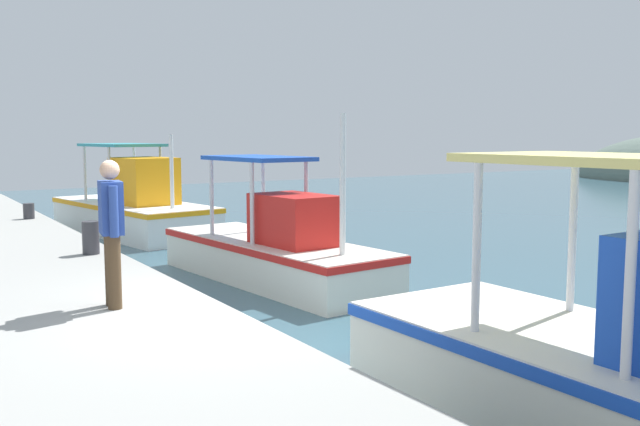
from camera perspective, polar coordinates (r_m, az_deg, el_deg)
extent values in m
cube|color=white|center=(20.34, -14.96, -0.39)|extent=(6.32, 3.09, 0.90)
cube|color=orange|center=(20.30, -14.99, 0.64)|extent=(6.37, 3.14, 0.12)
cube|color=orange|center=(19.56, -14.08, 2.55)|extent=(1.88, 1.56, 1.26)
cylinder|color=silver|center=(21.17, -18.53, 3.07)|extent=(0.08, 0.08, 1.54)
cylinder|color=silver|center=(21.79, -14.82, 3.27)|extent=(0.08, 0.08, 1.54)
cylinder|color=silver|center=(19.66, -16.71, 2.90)|extent=(0.08, 0.08, 1.54)
cylinder|color=silver|center=(20.34, -12.78, 3.12)|extent=(0.08, 0.08, 1.54)
cube|color=teal|center=(20.70, -15.78, 5.33)|extent=(2.67, 1.96, 0.08)
cylinder|color=silver|center=(18.21, -11.94, 3.30)|extent=(0.10, 0.10, 1.88)
torus|color=orange|center=(19.79, -12.11, 2.64)|extent=(0.55, 0.18, 0.54)
cube|color=silver|center=(13.39, -3.84, -3.85)|extent=(5.71, 2.24, 0.79)
cube|color=red|center=(13.34, -3.85, -2.52)|extent=(5.75, 2.29, 0.12)
cube|color=red|center=(12.70, -2.14, -0.53)|extent=(1.65, 1.18, 0.91)
cylinder|color=silver|center=(14.00, -8.78, 1.23)|extent=(0.08, 0.08, 1.49)
cylinder|color=silver|center=(14.61, -4.62, 1.50)|extent=(0.08, 0.08, 1.49)
cylinder|color=silver|center=(12.70, -5.53, 0.76)|extent=(0.08, 0.08, 1.49)
cylinder|color=silver|center=(13.38, -1.13, 1.07)|extent=(0.08, 0.08, 1.49)
cube|color=#1E4CB2|center=(13.61, -5.07, 4.44)|extent=(2.37, 1.48, 0.08)
cylinder|color=silver|center=(11.52, 1.85, 2.31)|extent=(0.10, 0.10, 2.33)
torus|color=orange|center=(12.99, 0.08, -0.37)|extent=(0.55, 0.15, 0.54)
cylinder|color=silver|center=(6.67, 12.60, -2.78)|extent=(0.08, 0.08, 1.58)
cylinder|color=silver|center=(7.73, 19.81, -1.77)|extent=(0.08, 0.08, 1.58)
cylinder|color=silver|center=(5.72, 23.86, -4.70)|extent=(0.08, 0.08, 1.58)
cube|color=#D8CC72|center=(6.64, 21.82, 4.07)|extent=(2.36, 1.52, 0.08)
cylinder|color=#4C3823|center=(8.32, -16.36, -4.62)|extent=(0.16, 0.16, 0.85)
cylinder|color=#4C3823|center=(8.51, -16.53, -4.38)|extent=(0.16, 0.16, 0.85)
cube|color=navy|center=(8.31, -16.60, 0.42)|extent=(0.44, 0.30, 0.60)
cylinder|color=navy|center=(8.06, -16.39, 0.11)|extent=(0.10, 0.10, 0.57)
cylinder|color=navy|center=(8.56, -16.80, 0.45)|extent=(0.10, 0.10, 0.57)
sphere|color=tan|center=(8.28, -16.70, 3.38)|extent=(0.22, 0.22, 0.22)
cylinder|color=#333338|center=(17.85, -22.55, 0.15)|extent=(0.25, 0.25, 0.37)
cylinder|color=#333338|center=(12.24, -18.11, -1.92)|extent=(0.27, 0.27, 0.55)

